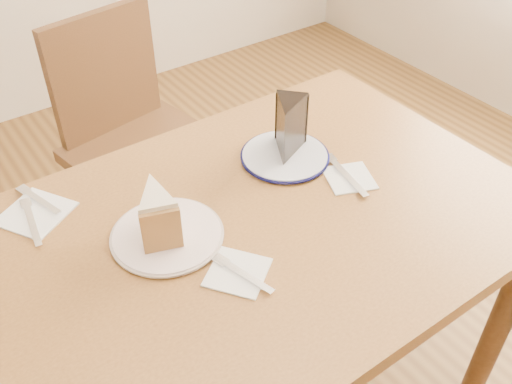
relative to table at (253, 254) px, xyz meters
The scene contains 13 objects.
table is the anchor object (origin of this frame).
chair_far 0.77m from the table, 84.52° to the left, with size 0.51×0.51×0.90m.
plate_cream 0.21m from the table, 160.64° to the left, with size 0.22×0.22×0.01m, color white.
plate_navy 0.26m from the table, 35.85° to the left, with size 0.20×0.20×0.01m, color silver.
carrot_cake 0.25m from the table, 156.25° to the left, with size 0.07×0.10×0.09m, color beige, non-canonical shape.
chocolate_cake 0.30m from the table, 35.25° to the left, with size 0.07×0.11×0.12m, color black, non-canonical shape.
napkin_cream 0.18m from the table, 136.61° to the right, with size 0.11×0.11×0.00m, color white.
napkin_navy 0.28m from the table, ahead, with size 0.10×0.10×0.00m, color white.
napkin_spare 0.47m from the table, 141.91° to the left, with size 0.13×0.13×0.00m, color white.
fork_cream 0.19m from the table, 131.74° to the right, with size 0.01×0.14×0.00m, color silver.
knife_navy 0.28m from the table, ahead, with size 0.02×0.17×0.00m, color silver.
fork_spare 0.48m from the table, 137.16° to the left, with size 0.01×0.14×0.00m, color silver.
knife_spare 0.47m from the table, 145.86° to the left, with size 0.01×0.16×0.00m, color silver.
Camera 1 is at (-0.51, -0.72, 1.56)m, focal length 40.00 mm.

